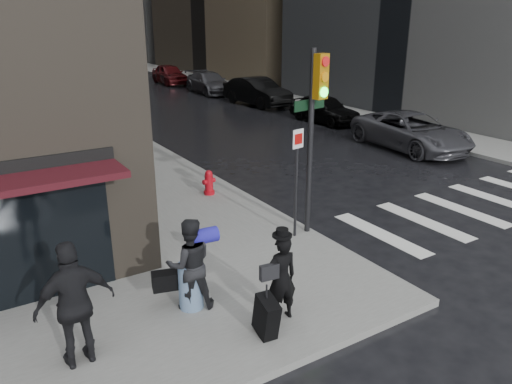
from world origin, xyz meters
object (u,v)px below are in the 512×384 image
at_px(parked_car_2, 257,92).
at_px(parked_car_4, 170,74).
at_px(fire_hydrant, 209,184).
at_px(parked_car_1, 324,109).
at_px(man_greycoat, 75,304).
at_px(man_jeans, 189,264).
at_px(traffic_light, 313,119).
at_px(man_overcoat, 278,284).
at_px(parked_car_3, 209,83).
at_px(parked_car_0, 411,131).

distance_m(parked_car_2, parked_car_4, 12.35).
distance_m(fire_hydrant, parked_car_1, 12.49).
relative_size(parked_car_1, parked_car_2, 0.82).
xyz_separation_m(parked_car_1, parked_car_4, (-0.77, 18.50, 0.07)).
height_order(man_greycoat, parked_car_2, man_greycoat).
relative_size(man_jeans, traffic_light, 0.40).
height_order(man_overcoat, parked_car_4, man_overcoat).
relative_size(fire_hydrant, parked_car_3, 0.15).
xyz_separation_m(man_greycoat, parked_car_3, (15.12, 25.30, -0.44)).
distance_m(man_jeans, parked_car_0, 14.34).
distance_m(man_overcoat, parked_car_4, 34.18).
bearing_deg(man_overcoat, fire_hydrant, -100.80).
bearing_deg(parked_car_1, parked_car_2, 88.95).
bearing_deg(parked_car_4, parked_car_1, -84.60).
relative_size(man_jeans, parked_car_3, 0.35).
distance_m(man_jeans, parked_car_3, 28.00).
distance_m(man_overcoat, parked_car_0, 13.99).
relative_size(traffic_light, parked_car_1, 1.07).
relative_size(man_jeans, parked_car_4, 0.38).
xyz_separation_m(parked_car_1, parked_car_3, (-0.34, 12.33, 0.02)).
bearing_deg(man_jeans, parked_car_1, -122.35).
bearing_deg(man_overcoat, parked_car_3, -108.50).
distance_m(traffic_light, parked_car_0, 10.41).
xyz_separation_m(man_jeans, traffic_light, (3.92, 1.50, 1.97)).
relative_size(traffic_light, parked_car_3, 0.88).
relative_size(man_overcoat, traffic_light, 0.40).
distance_m(man_overcoat, fire_hydrant, 6.89).
bearing_deg(parked_car_1, traffic_light, -133.75).
xyz_separation_m(parked_car_3, parked_car_4, (-0.43, 6.17, 0.05)).
xyz_separation_m(man_greycoat, parked_car_0, (14.99, 6.80, -0.43)).
distance_m(man_greycoat, parked_car_0, 16.46).
bearing_deg(parked_car_2, man_greycoat, -133.30).
bearing_deg(fire_hydrant, man_jeans, -120.10).
xyz_separation_m(traffic_light, parked_car_0, (8.97, 4.78, -2.26)).
xyz_separation_m(fire_hydrant, parked_car_0, (9.79, 0.94, 0.26)).
bearing_deg(parked_car_1, man_greycoat, -142.96).
height_order(fire_hydrant, parked_car_0, parked_car_0).
xyz_separation_m(man_jeans, parked_car_4, (12.59, 30.95, -0.25)).
bearing_deg(parked_car_0, man_greycoat, -151.07).
relative_size(parked_car_0, parked_car_3, 1.07).
bearing_deg(man_greycoat, fire_hydrant, -134.36).
height_order(man_overcoat, parked_car_1, man_overcoat).
height_order(man_jeans, parked_car_4, man_jeans).
bearing_deg(traffic_light, parked_car_1, 39.57).
distance_m(man_jeans, fire_hydrant, 6.20).
xyz_separation_m(traffic_light, parked_car_3, (9.11, 23.28, -2.27)).
height_order(parked_car_0, parked_car_1, parked_car_0).
bearing_deg(fire_hydrant, parked_car_4, 69.65).
distance_m(parked_car_0, parked_car_4, 24.67).
xyz_separation_m(man_greycoat, parked_car_1, (15.46, 12.96, -0.47)).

